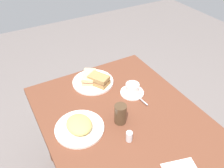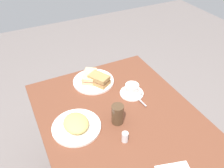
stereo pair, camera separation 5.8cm
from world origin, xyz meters
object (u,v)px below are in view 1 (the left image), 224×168
(spoon, at_px, (140,99))
(side_plate, at_px, (80,128))
(sandwich_plate, at_px, (93,82))
(salt_shaker, at_px, (129,136))
(sandwich_back, at_px, (99,80))
(coffee_saucer, at_px, (132,93))
(dining_table, at_px, (124,130))
(coffee_cup, at_px, (133,88))
(drinking_glass, at_px, (120,114))
(sandwich_front, at_px, (89,77))

(spoon, bearing_deg, side_plate, 94.68)
(sandwich_plate, distance_m, salt_shaker, 0.50)
(sandwich_back, height_order, coffee_saucer, sandwich_back)
(dining_table, bearing_deg, salt_shaker, 157.73)
(spoon, relative_size, salt_shaker, 1.76)
(dining_table, height_order, side_plate, side_plate)
(dining_table, height_order, coffee_cup, coffee_cup)
(salt_shaker, bearing_deg, sandwich_back, -8.15)
(dining_table, distance_m, coffee_cup, 0.25)
(salt_shaker, height_order, drinking_glass, drinking_glass)
(sandwich_plate, xyz_separation_m, sandwich_front, (0.02, 0.02, 0.03))
(spoon, relative_size, side_plate, 0.39)
(dining_table, relative_size, sandwich_plate, 4.02)
(coffee_cup, xyz_separation_m, drinking_glass, (-0.16, 0.18, 0.01))
(side_plate, distance_m, drinking_glass, 0.22)
(sandwich_front, relative_size, coffee_cup, 1.56)
(sandwich_plate, xyz_separation_m, salt_shaker, (-0.50, 0.04, 0.02))
(sandwich_back, height_order, coffee_cup, sandwich_back)
(coffee_cup, xyz_separation_m, side_plate, (-0.11, 0.39, -0.03))
(sandwich_front, relative_size, salt_shaker, 2.72)
(dining_table, height_order, sandwich_plate, sandwich_plate)
(dining_table, relative_size, spoon, 10.60)
(dining_table, distance_m, salt_shaker, 0.19)
(sandwich_plate, relative_size, drinking_glass, 2.32)
(dining_table, height_order, spoon, spoon)
(sandwich_plate, xyz_separation_m, sandwich_back, (-0.04, -0.02, 0.04))
(sandwich_front, bearing_deg, salt_shaker, 177.04)
(salt_shaker, bearing_deg, spoon, -44.73)
(side_plate, distance_m, salt_shaker, 0.26)
(coffee_saucer, xyz_separation_m, side_plate, (-0.11, 0.39, 0.00))
(drinking_glass, bearing_deg, coffee_cup, -48.33)
(sandwich_back, bearing_deg, sandwich_front, 30.07)
(side_plate, bearing_deg, dining_table, -101.51)
(sandwich_front, bearing_deg, coffee_saucer, -142.14)
(sandwich_plate, relative_size, spoon, 2.64)
(dining_table, distance_m, drinking_glass, 0.15)
(coffee_cup, bearing_deg, sandwich_front, 37.85)
(coffee_cup, bearing_deg, side_plate, 105.27)
(coffee_saucer, distance_m, salt_shaker, 0.36)
(sandwich_front, bearing_deg, side_plate, 148.18)
(sandwich_plate, height_order, side_plate, same)
(sandwich_plate, xyz_separation_m, coffee_cup, (-0.21, -0.16, 0.03))
(sandwich_back, xyz_separation_m, salt_shaker, (-0.45, 0.07, -0.02))
(coffee_cup, bearing_deg, salt_shaker, 144.37)
(sandwich_back, relative_size, coffee_cup, 1.48)
(sandwich_plate, bearing_deg, sandwich_back, -155.31)
(dining_table, distance_m, coffee_saucer, 0.24)
(sandwich_back, relative_size, side_plate, 0.58)
(dining_table, xyz_separation_m, side_plate, (0.05, 0.24, 0.10))
(coffee_cup, relative_size, drinking_glass, 0.87)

